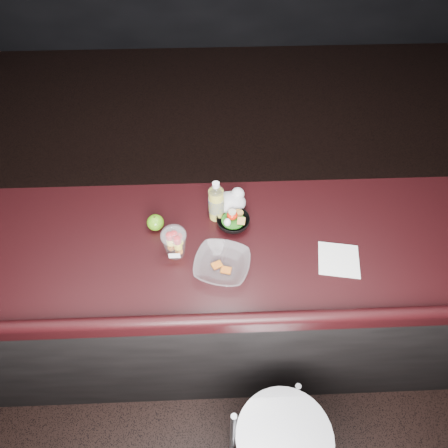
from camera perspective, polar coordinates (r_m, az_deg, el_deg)
The scene contains 11 objects.
ground at distance 2.45m, azimuth -1.15°, elevation -23.12°, with size 8.00×8.00×0.00m, color black.
room_shell at distance 0.86m, azimuth -3.10°, elevation 13.70°, with size 8.00×8.00×8.00m.
counter at distance 2.08m, azimuth -1.59°, elevation -11.16°, with size 4.06×0.71×1.02m.
stool_right at distance 1.85m, azimuth 7.86°, elevation -29.13°, with size 0.47×0.47×0.73m.
lemonade_bottle at distance 1.68m, azimuth -1.11°, elevation 2.99°, with size 0.07×0.07×0.20m.
fruit_cup at distance 1.58m, azimuth -7.10°, elevation -2.54°, with size 0.10×0.10×0.15m.
green_apple at distance 1.70m, azimuth -9.78°, elevation 0.21°, with size 0.07×0.07×0.08m.
plastic_bag at distance 1.74m, azimuth 1.00°, elevation 3.25°, with size 0.14×0.11×0.10m.
snack_bowl at distance 1.69m, azimuth 1.26°, elevation 0.42°, with size 0.19×0.19×0.08m.
takeout_bowl at distance 1.56m, azimuth -0.28°, elevation -5.87°, with size 0.26×0.26×0.05m.
paper_napkin at distance 1.67m, azimuth 16.07°, elevation -4.92°, with size 0.16×0.16×0.00m, color white.
Camera 1 is at (0.02, -0.69, 2.35)m, focal length 32.00 mm.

